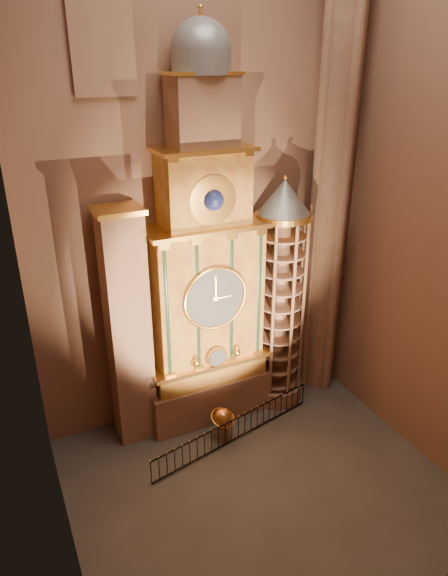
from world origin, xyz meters
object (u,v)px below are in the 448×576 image
portrait_tower (128,330)px  iron_railing (235,429)px  astronomical_clock (205,281)px  stair_turret (279,298)px  celestial_globe (223,421)px

portrait_tower → iron_railing: 6.30m
astronomical_clock → iron_railing: (0.26, -2.37, -6.06)m
astronomical_clock → stair_turret: 3.78m
astronomical_clock → portrait_tower: 3.73m
astronomical_clock → stair_turret: (3.50, -0.26, -1.41)m
stair_turret → iron_railing: size_ratio=1.33×
astronomical_clock → celestial_globe: bearing=-94.4°
astronomical_clock → celestial_globe: size_ratio=10.83×
iron_railing → astronomical_clock: bearing=96.2°
astronomical_clock → portrait_tower: size_ratio=1.64×
astronomical_clock → iron_railing: 6.51m
portrait_tower → iron_railing: (3.66, -2.39, -4.53)m
astronomical_clock → portrait_tower: bearing=179.7°
astronomical_clock → iron_railing: size_ratio=2.06×
portrait_tower → celestial_globe: size_ratio=6.61×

